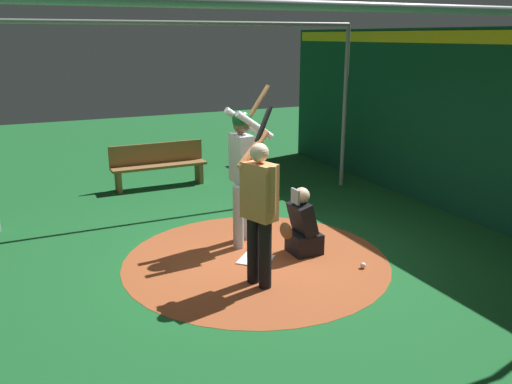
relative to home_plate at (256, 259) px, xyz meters
name	(u,v)px	position (x,y,z in m)	size (l,w,h in m)	color
ground_plane	(256,260)	(0.00, 0.00, -0.01)	(27.15, 27.15, 0.00)	#195B28
dirt_circle	(256,260)	(0.00, 0.00, -0.01)	(3.52, 3.52, 0.01)	#9E4C28
home_plate	(256,259)	(0.00, 0.00, 0.00)	(0.42, 0.42, 0.01)	white
batter	(243,163)	(-0.10, -0.64, 1.17)	(0.68, 0.49, 2.23)	#B3B3B7
catcher	(302,228)	(-0.67, 0.05, 0.36)	(0.58, 0.40, 0.94)	black
visitor	(259,205)	(0.26, 0.65, 0.99)	(0.55, 0.59, 2.09)	black
back_wall	(483,127)	(-3.88, 0.00, 1.50)	(0.23, 11.15, 3.00)	#0F472D
cage_frame	(256,93)	(0.00, 0.00, 2.19)	(6.31, 5.34, 3.10)	gray
bench	(159,164)	(0.21, -4.08, 0.44)	(1.86, 0.36, 0.85)	olive
baseball_0	(363,265)	(-1.14, 0.81, 0.03)	(0.07, 0.07, 0.07)	white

